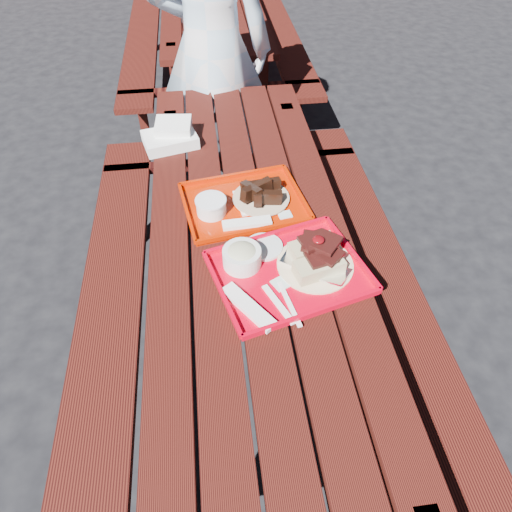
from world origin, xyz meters
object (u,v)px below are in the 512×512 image
at_px(person, 211,50).
at_px(far_tray, 242,203).
at_px(picnic_table_near, 251,274).
at_px(near_tray, 286,264).
at_px(picnic_table_far, 211,19).

bearing_deg(person, far_tray, 103.78).
bearing_deg(picnic_table_near, near_tray, -58.79).
distance_m(picnic_table_near, person, 1.37).
bearing_deg(far_tray, person, 92.36).
distance_m(near_tray, far_tray, 0.37).
relative_size(far_tray, person, 0.28).
height_order(picnic_table_far, near_tray, near_tray).
bearing_deg(near_tray, far_tray, 107.70).
bearing_deg(far_tray, picnic_table_near, -86.31).
xyz_separation_m(picnic_table_far, person, (-0.06, -1.48, 0.35)).
height_order(picnic_table_far, person, person).
distance_m(picnic_table_near, picnic_table_far, 2.80).
distance_m(near_tray, person, 1.50).
distance_m(picnic_table_near, near_tray, 0.30).
bearing_deg(near_tray, person, 96.14).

